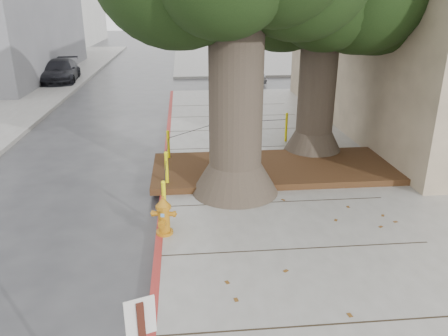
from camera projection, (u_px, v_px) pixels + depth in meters
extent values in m
plane|color=#28282B|center=(269.00, 257.00, 7.94)|extent=(140.00, 140.00, 0.00)
cube|color=slate|center=(271.00, 57.00, 36.37)|extent=(16.00, 20.00, 0.15)
cube|color=maroon|center=(163.00, 200.00, 10.06)|extent=(0.14, 26.00, 0.16)
cube|color=black|center=(274.00, 168.00, 11.57)|extent=(6.40, 2.60, 0.16)
cube|color=silver|center=(418.00, 0.00, 31.96)|extent=(10.00, 10.00, 9.00)
cone|color=#4C3F33|center=(235.00, 177.00, 10.25)|extent=(2.04, 2.04, 0.70)
cylinder|color=#4C3F33|center=(236.00, 91.00, 9.53)|extent=(1.20, 1.20, 4.22)
cone|color=#4C3F33|center=(313.00, 142.00, 12.81)|extent=(1.77, 1.77, 0.70)
cylinder|color=#4C3F33|center=(318.00, 80.00, 12.16)|extent=(1.04, 1.04, 3.84)
cylinder|color=yellow|center=(164.00, 204.00, 8.68)|extent=(0.08, 0.08, 0.90)
sphere|color=yellow|center=(163.00, 183.00, 8.52)|extent=(0.09, 0.09, 0.09)
cylinder|color=yellow|center=(167.00, 171.00, 10.35)|extent=(0.08, 0.08, 0.90)
sphere|color=yellow|center=(166.00, 153.00, 10.19)|extent=(0.09, 0.09, 0.09)
cylinder|color=yellow|center=(169.00, 148.00, 12.03)|extent=(0.08, 0.08, 0.90)
sphere|color=yellow|center=(168.00, 132.00, 11.87)|extent=(0.09, 0.09, 0.09)
cylinder|color=yellow|center=(218.00, 131.00, 13.56)|extent=(0.08, 0.08, 0.90)
sphere|color=yellow|center=(218.00, 117.00, 13.40)|extent=(0.09, 0.09, 0.09)
cylinder|color=yellow|center=(286.00, 128.00, 13.94)|extent=(0.08, 0.08, 0.90)
sphere|color=yellow|center=(287.00, 114.00, 13.78)|extent=(0.09, 0.09, 0.09)
cylinder|color=black|center=(165.00, 174.00, 9.42)|extent=(0.02, 1.80, 0.02)
cylinder|color=black|center=(167.00, 148.00, 11.09)|extent=(0.02, 1.80, 0.02)
cylinder|color=black|center=(195.00, 130.00, 12.70)|extent=(1.51, 1.51, 0.02)
cylinder|color=black|center=(253.00, 121.00, 13.65)|extent=(2.20, 0.22, 0.02)
cylinder|color=#BB7313|center=(165.00, 232.00, 8.45)|extent=(0.37, 0.37, 0.06)
cylinder|color=#BB7313|center=(164.00, 219.00, 8.36)|extent=(0.26, 0.26, 0.51)
cylinder|color=#BB7313|center=(163.00, 207.00, 8.26)|extent=(0.34, 0.34, 0.07)
cone|color=#BB7313|center=(163.00, 202.00, 8.23)|extent=(0.31, 0.31, 0.14)
cylinder|color=#BB7313|center=(163.00, 198.00, 8.20)|extent=(0.07, 0.07, 0.05)
cylinder|color=#BB7313|center=(157.00, 213.00, 8.32)|extent=(0.16, 0.11, 0.09)
cylinder|color=#BB7313|center=(171.00, 214.00, 8.31)|extent=(0.16, 0.11, 0.09)
cylinder|color=#BB7313|center=(163.00, 222.00, 8.24)|extent=(0.15, 0.16, 0.13)
cube|color=#5999D8|center=(162.00, 215.00, 8.20)|extent=(0.07, 0.02, 0.07)
cube|color=silver|center=(140.00, 317.00, 3.12)|extent=(0.22, 0.09, 0.31)
imported|color=#B4B5BA|center=(238.00, 75.00, 24.29)|extent=(3.29, 1.42, 1.11)
imported|color=maroon|center=(393.00, 68.00, 26.26)|extent=(4.03, 1.64, 1.30)
imported|color=black|center=(60.00, 71.00, 24.95)|extent=(2.24, 4.66, 1.31)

